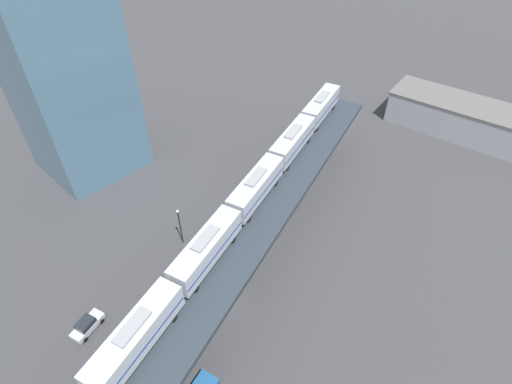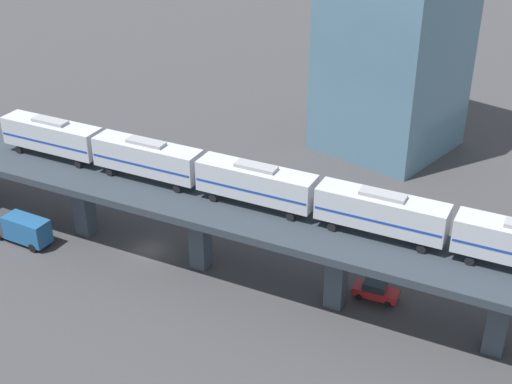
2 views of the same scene
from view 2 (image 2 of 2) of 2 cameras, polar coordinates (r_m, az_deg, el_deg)
name	(u,v)px [view 2 (image 2 of 2)]	position (r m, az deg, el deg)	size (l,w,h in m)	color
ground_plane	(150,250)	(78.91, -8.49, -4.64)	(400.00, 400.00, 0.00)	#38383A
elevated_viaduct	(144,195)	(75.47, -8.98, -0.22)	(32.47, 90.94, 8.06)	#283039
subway_train	(256,183)	(69.05, 0.00, 0.76)	(19.23, 60.91, 4.45)	#ADB2BA
street_car_black	(63,142)	(104.32, -15.16, 3.89)	(3.77, 4.71, 1.89)	black
street_car_silver	(131,173)	(93.51, -9.99, 1.52)	(2.94, 4.72, 1.89)	#B7BABF
street_car_red	(376,290)	(71.47, 9.56, -7.78)	(3.07, 4.74, 1.89)	#AD1E1E
delivery_truck	(21,228)	(82.78, -18.26, -2.76)	(3.86, 7.53, 3.20)	#333338
street_lamp	(245,187)	(82.08, -0.92, 0.44)	(0.44, 0.44, 6.94)	black
office_tower	(397,20)	(97.62, 11.19, 13.35)	(16.00, 16.00, 36.00)	slate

